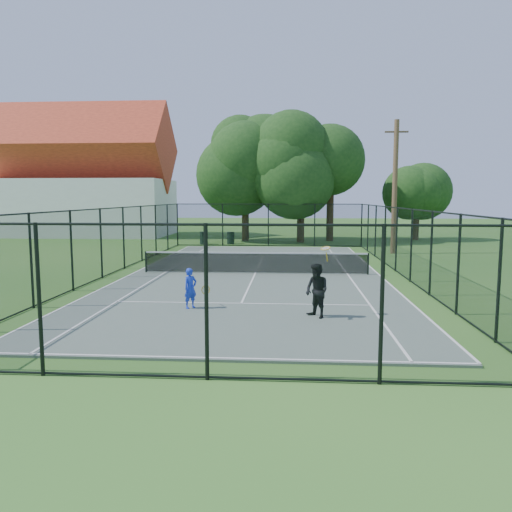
# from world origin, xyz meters

# --- Properties ---
(ground) EXTENTS (120.00, 120.00, 0.00)m
(ground) POSITION_xyz_m (0.00, 0.00, 0.00)
(ground) COLOR #316522
(tennis_court) EXTENTS (11.00, 24.00, 0.06)m
(tennis_court) POSITION_xyz_m (0.00, 0.00, 0.03)
(tennis_court) COLOR #59695F
(tennis_court) RESTS_ON ground
(tennis_net) EXTENTS (10.08, 0.08, 0.95)m
(tennis_net) POSITION_xyz_m (0.00, 0.00, 0.58)
(tennis_net) COLOR black
(tennis_net) RESTS_ON tennis_court
(fence) EXTENTS (13.10, 26.10, 3.00)m
(fence) POSITION_xyz_m (0.00, 0.00, 1.50)
(fence) COLOR black
(fence) RESTS_ON ground
(tree_near_left) EXTENTS (7.04, 7.04, 9.18)m
(tree_near_left) POSITION_xyz_m (-2.03, 17.40, 5.65)
(tree_near_left) COLOR #332114
(tree_near_left) RESTS_ON ground
(tree_near_mid) EXTENTS (6.77, 6.77, 8.85)m
(tree_near_mid) POSITION_xyz_m (2.33, 16.29, 5.45)
(tree_near_mid) COLOR #332114
(tree_near_mid) RESTS_ON ground
(tree_near_right) EXTENTS (6.04, 6.04, 8.34)m
(tree_near_right) POSITION_xyz_m (4.67, 17.72, 5.30)
(tree_near_right) COLOR #332114
(tree_near_right) RESTS_ON ground
(tree_far_right) EXTENTS (4.66, 4.66, 6.16)m
(tree_far_right) POSITION_xyz_m (11.72, 19.28, 3.81)
(tree_far_right) COLOR #332114
(tree_far_right) RESTS_ON ground
(building) EXTENTS (15.30, 8.15, 11.87)m
(building) POSITION_xyz_m (-17.00, 22.00, 4.93)
(building) COLOR silver
(building) RESTS_ON ground
(trash_bin_left) EXTENTS (0.58, 0.58, 0.92)m
(trash_bin_left) POSITION_xyz_m (-4.84, 14.21, 0.46)
(trash_bin_left) COLOR black
(trash_bin_left) RESTS_ON ground
(trash_bin_right) EXTENTS (0.58, 0.58, 0.89)m
(trash_bin_right) POSITION_xyz_m (-2.86, 14.50, 0.45)
(trash_bin_right) COLOR black
(trash_bin_right) RESTS_ON ground
(utility_pole) EXTENTS (1.40, 0.30, 8.08)m
(utility_pole) POSITION_xyz_m (7.88, 9.00, 4.10)
(utility_pole) COLOR #4C3823
(utility_pole) RESTS_ON ground
(player_blue) EXTENTS (0.85, 0.53, 1.24)m
(player_blue) POSITION_xyz_m (-1.49, -7.17, 0.68)
(player_blue) COLOR blue
(player_blue) RESTS_ON tennis_court
(player_black) EXTENTS (0.93, 0.97, 2.02)m
(player_black) POSITION_xyz_m (2.33, -8.11, 0.84)
(player_black) COLOR black
(player_black) RESTS_ON tennis_court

